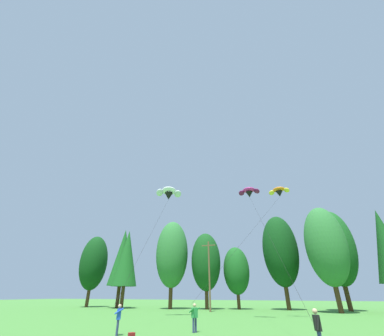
{
  "coord_description": "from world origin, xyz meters",
  "views": [
    {
      "loc": [
        7.01,
        2.51,
        2.25
      ],
      "look_at": [
        -0.08,
        20.43,
        11.99
      ],
      "focal_mm": 23.41,
      "sensor_mm": 36.0,
      "label": 1
    }
  ],
  "objects_px": {
    "kite_flyer_far": "(318,327)",
    "parafoil_kite_far_magenta": "(249,192)",
    "utility_pole": "(209,273)",
    "kite_flyer_near": "(119,317)",
    "parafoil_kite_high_white": "(169,193)",
    "parafoil_kite_mid_orange": "(279,192)",
    "kite_flyer_mid": "(195,315)"
  },
  "relations": [
    {
      "from": "parafoil_kite_mid_orange",
      "to": "parafoil_kite_far_magenta",
      "type": "xyz_separation_m",
      "value": [
        -3.29,
        -2.43,
        -0.47
      ]
    },
    {
      "from": "utility_pole",
      "to": "parafoil_kite_far_magenta",
      "type": "xyz_separation_m",
      "value": [
        8.64,
        -10.51,
        7.94
      ]
    },
    {
      "from": "parafoil_kite_high_white",
      "to": "parafoil_kite_far_magenta",
      "type": "distance_m",
      "value": 10.31
    },
    {
      "from": "kite_flyer_near",
      "to": "parafoil_kite_high_white",
      "type": "bearing_deg",
      "value": 104.64
    },
    {
      "from": "kite_flyer_near",
      "to": "kite_flyer_far",
      "type": "xyz_separation_m",
      "value": [
        11.29,
        -1.31,
        -0.01
      ]
    },
    {
      "from": "kite_flyer_far",
      "to": "parafoil_kite_mid_orange",
      "type": "height_order",
      "value": "parafoil_kite_mid_orange"
    },
    {
      "from": "utility_pole",
      "to": "kite_flyer_near",
      "type": "bearing_deg",
      "value": -86.06
    },
    {
      "from": "parafoil_kite_mid_orange",
      "to": "parafoil_kite_high_white",
      "type": "bearing_deg",
      "value": -166.38
    },
    {
      "from": "utility_pole",
      "to": "parafoil_kite_far_magenta",
      "type": "distance_m",
      "value": 15.75
    },
    {
      "from": "kite_flyer_mid",
      "to": "parafoil_kite_far_magenta",
      "type": "distance_m",
      "value": 16.08
    },
    {
      "from": "parafoil_kite_far_magenta",
      "to": "parafoil_kite_mid_orange",
      "type": "bearing_deg",
      "value": 36.47
    },
    {
      "from": "kite_flyer_far",
      "to": "parafoil_kite_far_magenta",
      "type": "xyz_separation_m",
      "value": [
        -4.28,
        14.46,
        12.08
      ]
    },
    {
      "from": "parafoil_kite_far_magenta",
      "to": "parafoil_kite_high_white",
      "type": "bearing_deg",
      "value": -175.3
    },
    {
      "from": "utility_pole",
      "to": "kite_flyer_near",
      "type": "height_order",
      "value": "utility_pole"
    },
    {
      "from": "kite_flyer_far",
      "to": "utility_pole",
      "type": "bearing_deg",
      "value": 117.37
    },
    {
      "from": "utility_pole",
      "to": "kite_flyer_far",
      "type": "bearing_deg",
      "value": -62.63
    },
    {
      "from": "parafoil_kite_high_white",
      "to": "parafoil_kite_mid_orange",
      "type": "bearing_deg",
      "value": 13.62
    },
    {
      "from": "kite_flyer_far",
      "to": "parafoil_kite_high_white",
      "type": "bearing_deg",
      "value": 136.82
    },
    {
      "from": "utility_pole",
      "to": "parafoil_kite_mid_orange",
      "type": "relative_size",
      "value": 0.75
    },
    {
      "from": "utility_pole",
      "to": "parafoil_kite_far_magenta",
      "type": "bearing_deg",
      "value": -50.56
    },
    {
      "from": "utility_pole",
      "to": "kite_flyer_near",
      "type": "distance_m",
      "value": 24.07
    },
    {
      "from": "parafoil_kite_high_white",
      "to": "utility_pole",
      "type": "bearing_deg",
      "value": 82.04
    },
    {
      "from": "utility_pole",
      "to": "parafoil_kite_far_magenta",
      "type": "height_order",
      "value": "parafoil_kite_far_magenta"
    },
    {
      "from": "parafoil_kite_far_magenta",
      "to": "utility_pole",
      "type": "bearing_deg",
      "value": 129.44
    },
    {
      "from": "kite_flyer_far",
      "to": "parafoil_kite_far_magenta",
      "type": "height_order",
      "value": "parafoil_kite_far_magenta"
    },
    {
      "from": "parafoil_kite_far_magenta",
      "to": "kite_flyer_far",
      "type": "bearing_deg",
      "value": -73.51
    },
    {
      "from": "parafoil_kite_mid_orange",
      "to": "kite_flyer_near",
      "type": "bearing_deg",
      "value": -123.47
    },
    {
      "from": "kite_flyer_near",
      "to": "kite_flyer_mid",
      "type": "distance_m",
      "value": 4.93
    },
    {
      "from": "kite_flyer_far",
      "to": "parafoil_kite_high_white",
      "type": "xyz_separation_m",
      "value": [
        -14.51,
        13.62,
        13.09
      ]
    },
    {
      "from": "kite_flyer_mid",
      "to": "parafoil_kite_far_magenta",
      "type": "height_order",
      "value": "parafoil_kite_far_magenta"
    },
    {
      "from": "utility_pole",
      "to": "kite_flyer_mid",
      "type": "height_order",
      "value": "utility_pole"
    },
    {
      "from": "kite_flyer_near",
      "to": "parafoil_kite_high_white",
      "type": "distance_m",
      "value": 18.25
    }
  ]
}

